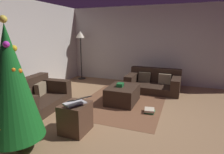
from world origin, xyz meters
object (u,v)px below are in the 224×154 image
(couch_left, at_px, (34,97))
(tv_remote, at_px, (121,85))
(gift_box, at_px, (120,85))
(christmas_tree, at_px, (11,83))
(corner_lamp, at_px, (80,38))
(book_stack, at_px, (150,111))
(side_table, at_px, (76,118))
(couch_right, at_px, (154,82))
(laptop, at_px, (77,102))
(ottoman, at_px, (123,94))

(couch_left, distance_m, tv_remote, 2.08)
(gift_box, xyz_separation_m, tv_remote, (0.09, 0.01, -0.03))
(couch_left, distance_m, gift_box, 2.04)
(couch_left, height_order, christmas_tree, christmas_tree)
(corner_lamp, bearing_deg, book_stack, -127.04)
(christmas_tree, height_order, side_table, christmas_tree)
(couch_right, height_order, corner_lamp, corner_lamp)
(christmas_tree, distance_m, book_stack, 2.81)
(laptop, height_order, book_stack, laptop)
(couch_right, height_order, tv_remote, couch_right)
(corner_lamp, bearing_deg, side_table, -151.90)
(couch_left, height_order, tv_remote, couch_left)
(ottoman, bearing_deg, side_table, 168.71)
(couch_left, relative_size, couch_right, 1.01)
(laptop, relative_size, corner_lamp, 0.29)
(tv_remote, relative_size, book_stack, 0.59)
(ottoman, bearing_deg, gift_box, 116.51)
(couch_right, bearing_deg, corner_lamp, -8.72)
(tv_remote, xyz_separation_m, book_stack, (-0.46, -0.82, -0.38))
(couch_left, bearing_deg, ottoman, 117.63)
(couch_right, bearing_deg, laptop, 75.77)
(couch_right, distance_m, gift_box, 1.54)
(christmas_tree, height_order, laptop, christmas_tree)
(couch_left, bearing_deg, gift_box, 117.80)
(gift_box, bearing_deg, tv_remote, 5.60)
(couch_right, xyz_separation_m, side_table, (-3.04, 0.90, 0.02))
(couch_right, distance_m, christmas_tree, 4.17)
(side_table, relative_size, corner_lamp, 0.30)
(side_table, height_order, laptop, laptop)
(ottoman, relative_size, book_stack, 3.40)
(couch_right, relative_size, side_table, 2.98)
(couch_right, height_order, christmas_tree, christmas_tree)
(couch_left, distance_m, laptop, 1.64)
(tv_remote, bearing_deg, gift_box, -175.87)
(couch_right, relative_size, ottoman, 1.71)
(book_stack, bearing_deg, tv_remote, 60.85)
(couch_left, distance_m, corner_lamp, 3.24)
(tv_remote, bearing_deg, laptop, 171.54)
(couch_left, xyz_separation_m, gift_box, (1.08, -1.72, 0.19))
(gift_box, relative_size, book_stack, 0.70)
(laptop, height_order, corner_lamp, corner_lamp)
(gift_box, distance_m, book_stack, 0.99)
(couch_right, height_order, gift_box, couch_right)
(couch_left, height_order, couch_right, couch_left)
(christmas_tree, relative_size, book_stack, 7.21)
(tv_remote, distance_m, side_table, 1.77)
(ottoman, bearing_deg, book_stack, -117.95)
(ottoman, height_order, corner_lamp, corner_lamp)
(couch_right, relative_size, christmas_tree, 0.80)
(laptop, xyz_separation_m, corner_lamp, (3.56, 1.94, 0.93))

